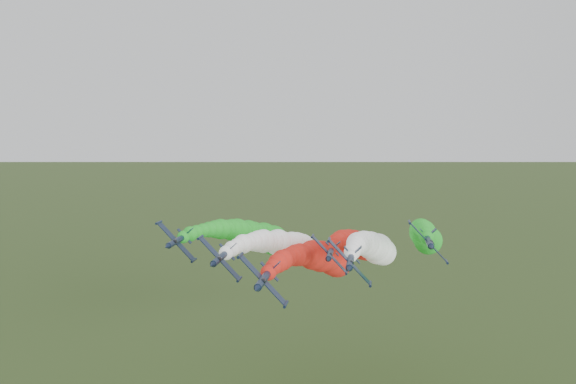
# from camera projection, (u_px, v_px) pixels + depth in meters

# --- Properties ---
(jet_lead) EXTENTS (12.59, 66.76, 18.47)m
(jet_lead) POSITION_uv_depth(u_px,v_px,m) (322.00, 258.00, 114.60)
(jet_lead) COLOR #121D36
(jet_lead) RESTS_ON ground
(jet_inner_left) EXTENTS (12.05, 66.22, 17.94)m
(jet_inner_left) POSITION_uv_depth(u_px,v_px,m) (288.00, 246.00, 125.74)
(jet_inner_left) COLOR #121D36
(jet_inner_left) RESTS_ON ground
(jet_inner_right) EXTENTS (12.18, 66.35, 18.06)m
(jet_inner_right) POSITION_uv_depth(u_px,v_px,m) (374.00, 248.00, 121.47)
(jet_inner_right) COLOR #121D36
(jet_inner_right) RESTS_ON ground
(jet_outer_left) EXTENTS (12.86, 67.02, 18.74)m
(jet_outer_left) POSITION_uv_depth(u_px,v_px,m) (255.00, 236.00, 135.74)
(jet_outer_left) COLOR #121D36
(jet_outer_left) RESTS_ON ground
(jet_outer_right) EXTENTS (12.56, 66.73, 18.45)m
(jet_outer_right) POSITION_uv_depth(u_px,v_px,m) (425.00, 236.00, 131.25)
(jet_outer_right) COLOR #121D36
(jet_outer_right) RESTS_ON ground
(jet_trail) EXTENTS (12.29, 66.46, 18.18)m
(jet_trail) POSITION_uv_depth(u_px,v_px,m) (357.00, 244.00, 137.83)
(jet_trail) COLOR #121D36
(jet_trail) RESTS_ON ground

